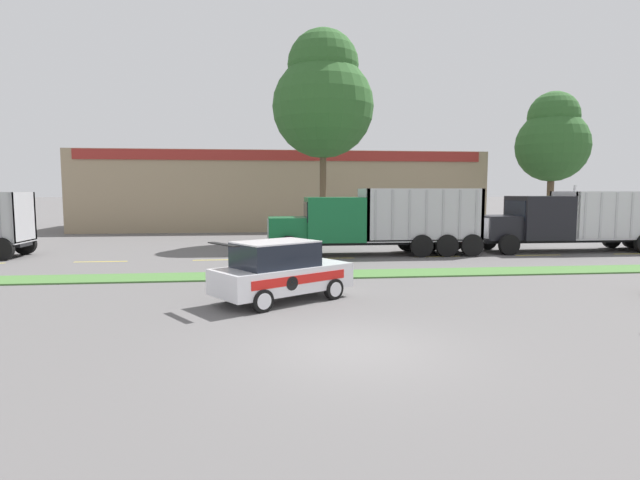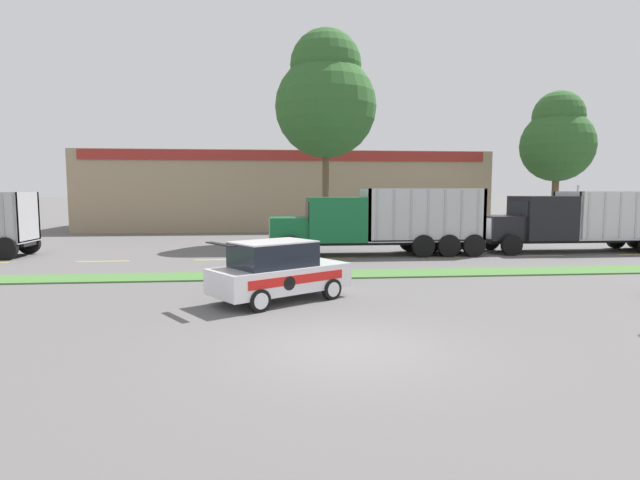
# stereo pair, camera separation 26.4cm
# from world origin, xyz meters

# --- Properties ---
(ground_plane) EXTENTS (600.00, 600.00, 0.00)m
(ground_plane) POSITION_xyz_m (0.00, 0.00, 0.00)
(ground_plane) COLOR #5B5959
(grass_verge) EXTENTS (120.00, 1.84, 0.06)m
(grass_verge) POSITION_xyz_m (0.00, 9.08, 0.03)
(grass_verge) COLOR #477538
(grass_verge) RESTS_ON ground_plane
(centre_line_2) EXTENTS (2.40, 0.14, 0.01)m
(centre_line_2) POSITION_xyz_m (-9.45, 14.00, 0.00)
(centre_line_2) COLOR yellow
(centre_line_2) RESTS_ON ground_plane
(centre_line_3) EXTENTS (2.40, 0.14, 0.01)m
(centre_line_3) POSITION_xyz_m (-4.05, 14.00, 0.00)
(centre_line_3) COLOR yellow
(centre_line_3) RESTS_ON ground_plane
(centre_line_4) EXTENTS (2.40, 0.14, 0.01)m
(centre_line_4) POSITION_xyz_m (1.35, 14.00, 0.00)
(centre_line_4) COLOR yellow
(centre_line_4) RESTS_ON ground_plane
(centre_line_5) EXTENTS (2.40, 0.14, 0.01)m
(centre_line_5) POSITION_xyz_m (6.75, 14.00, 0.00)
(centre_line_5) COLOR yellow
(centre_line_5) RESTS_ON ground_plane
(centre_line_6) EXTENTS (2.40, 0.14, 0.01)m
(centre_line_6) POSITION_xyz_m (12.15, 14.00, 0.00)
(centre_line_6) COLOR yellow
(centre_line_6) RESTS_ON ground_plane
(centre_line_7) EXTENTS (2.40, 0.14, 0.01)m
(centre_line_7) POSITION_xyz_m (17.55, 14.00, 0.00)
(centre_line_7) COLOR yellow
(centre_line_7) RESTS_ON ground_plane
(dump_truck_mid) EXTENTS (10.84, 2.77, 3.41)m
(dump_truck_mid) POSITION_xyz_m (2.94, 15.17, 1.59)
(dump_truck_mid) COLOR black
(dump_truck_mid) RESTS_ON ground_plane
(dump_truck_trail) EXTENTS (11.62, 2.85, 3.59)m
(dump_truck_trail) POSITION_xyz_m (14.44, 15.48, 1.57)
(dump_truck_trail) COLOR black
(dump_truck_trail) RESTS_ON ground_plane
(rally_car) EXTENTS (4.43, 3.76, 1.84)m
(rally_car) POSITION_xyz_m (-1.37, 4.68, 0.91)
(rally_car) COLOR white
(rally_car) RESTS_ON ground_plane
(store_building_backdrop) EXTENTS (33.92, 12.10, 6.57)m
(store_building_backdrop) POSITION_xyz_m (-0.23, 36.14, 3.29)
(store_building_backdrop) COLOR #9E896B
(store_building_backdrop) RESTS_ON ground_plane
(tree_behind_left) EXTENTS (5.45, 5.45, 10.84)m
(tree_behind_left) POSITION_xyz_m (20.16, 26.48, 7.28)
(tree_behind_left) COLOR brown
(tree_behind_left) RESTS_ON ground_plane
(tree_behind_centre) EXTENTS (6.31, 6.31, 13.25)m
(tree_behind_centre) POSITION_xyz_m (1.87, 21.52, 9.14)
(tree_behind_centre) COLOR brown
(tree_behind_centre) RESTS_ON ground_plane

